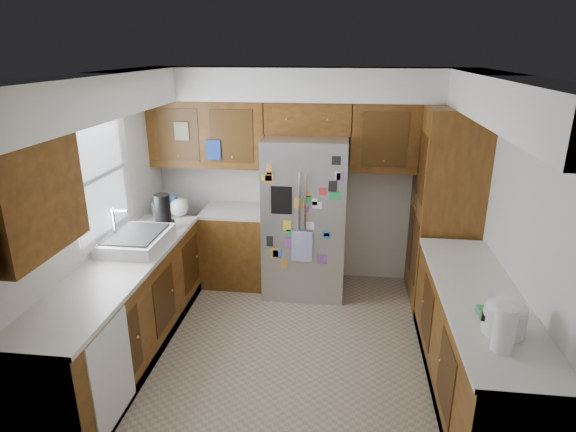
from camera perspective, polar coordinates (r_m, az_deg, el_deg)
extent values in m
plane|color=gray|center=(4.75, 0.63, -15.24)|extent=(3.60, 3.60, 0.00)
cube|color=silver|center=(5.69, 2.46, 4.60)|extent=(3.60, 0.04, 2.50)
cube|color=silver|center=(4.71, -21.64, 0.03)|extent=(0.04, 3.20, 2.50)
cube|color=silver|center=(4.37, 24.85, -1.86)|extent=(0.04, 3.20, 2.50)
cube|color=silver|center=(2.74, -3.08, -12.55)|extent=(3.60, 0.04, 2.50)
cube|color=white|center=(3.92, 0.76, 16.60)|extent=(3.60, 3.20, 0.02)
cube|color=white|center=(5.33, 2.46, 15.32)|extent=(3.60, 0.38, 0.35)
cube|color=white|center=(4.41, -21.16, 13.24)|extent=(0.38, 3.20, 0.35)
cube|color=white|center=(4.08, 24.41, 12.45)|extent=(0.38, 3.20, 0.35)
cube|color=#49260E|center=(5.62, -9.38, 9.64)|extent=(1.33, 0.34, 0.75)
cube|color=#49260E|center=(5.45, 14.53, 8.98)|extent=(1.33, 0.34, 0.75)
cube|color=#49260E|center=(3.55, -28.79, 1.83)|extent=(0.34, 0.85, 0.75)
cube|color=white|center=(4.69, -21.48, 4.46)|extent=(0.02, 0.90, 1.05)
cube|color=white|center=(4.67, -21.06, 4.46)|extent=(0.01, 1.02, 1.15)
cube|color=#1B3CA3|center=(5.44, -8.83, 7.75)|extent=(0.16, 0.02, 0.22)
cube|color=beige|center=(5.51, -12.49, 9.78)|extent=(0.16, 0.02, 0.20)
cube|color=#49260E|center=(4.66, -18.81, -10.80)|extent=(0.60, 2.60, 0.88)
cube|color=#49260E|center=(5.80, -6.07, -3.69)|extent=(0.75, 0.60, 0.88)
cube|color=beige|center=(4.45, -19.45, -5.65)|extent=(0.63, 2.60, 0.04)
cube|color=beige|center=(5.63, -6.23, 0.62)|extent=(0.75, 0.60, 0.04)
cube|color=black|center=(4.86, -18.31, -14.79)|extent=(0.60, 2.60, 0.10)
cube|color=white|center=(3.89, -20.05, -17.12)|extent=(0.01, 0.58, 0.80)
cube|color=#49260E|center=(4.23, 21.18, -14.37)|extent=(0.60, 2.25, 0.88)
cube|color=beige|center=(4.01, 21.98, -8.85)|extent=(0.63, 2.25, 0.04)
cube|color=black|center=(4.45, 20.55, -18.57)|extent=(0.60, 2.25, 0.10)
cube|color=#49260E|center=(5.40, 18.10, 0.88)|extent=(0.60, 0.90, 2.15)
cube|color=#9C9CA1|center=(5.42, 2.07, -0.04)|extent=(0.90, 0.75, 1.80)
cylinder|color=silver|center=(5.01, 1.36, 0.12)|extent=(0.02, 0.02, 0.90)
cylinder|color=silver|center=(5.00, 2.05, 0.10)|extent=(0.02, 0.02, 0.90)
cube|color=black|center=(4.99, -0.79, 1.88)|extent=(0.22, 0.01, 0.30)
cube|color=white|center=(5.12, 1.65, -3.65)|extent=(0.22, 0.01, 0.34)
cube|color=black|center=(4.83, 5.74, 6.56)|extent=(0.09, 0.00, 0.09)
cube|color=green|center=(5.10, 0.10, -2.01)|extent=(0.05, 0.00, 0.07)
cube|color=orange|center=(4.94, -2.26, 4.55)|extent=(0.09, 0.00, 0.12)
cube|color=white|center=(5.05, 2.55, -1.16)|extent=(0.10, 0.00, 0.08)
cube|color=orange|center=(4.98, 1.24, 1.50)|extent=(0.09, 0.00, 0.10)
cube|color=blue|center=(5.21, -1.30, -4.48)|extent=(0.09, 0.00, 0.08)
cube|color=green|center=(4.93, 5.54, 2.39)|extent=(0.11, 0.00, 0.08)
cube|color=white|center=(4.87, 5.91, 4.75)|extent=(0.05, 0.00, 0.09)
cube|color=#8C4C99|center=(5.14, 0.19, -3.28)|extent=(0.10, 0.00, 0.12)
cube|color=#8C4C99|center=(5.18, 4.07, -5.13)|extent=(0.10, 0.00, 0.10)
cube|color=#8C4C99|center=(5.10, 1.90, -2.72)|extent=(0.06, 0.00, 0.05)
cube|color=#8C4C99|center=(4.99, 2.18, 0.78)|extent=(0.06, 0.00, 0.06)
cube|color=orange|center=(4.94, 2.39, 2.61)|extent=(0.07, 0.00, 0.05)
cube|color=white|center=(5.10, 1.75, -2.56)|extent=(0.08, 0.00, 0.11)
cube|color=blue|center=(5.07, 4.53, -2.13)|extent=(0.08, 0.00, 0.06)
cube|color=yellow|center=(5.11, 1.38, -2.63)|extent=(0.11, 0.00, 0.08)
cube|color=blue|center=(5.08, 4.61, -2.38)|extent=(0.06, 0.00, 0.07)
cube|color=yellow|center=(4.94, -2.53, 4.51)|extent=(0.11, 0.00, 0.06)
cube|color=black|center=(4.90, 5.34, 3.52)|extent=(0.09, 0.00, 0.11)
cube|color=white|center=(5.14, 1.14, -3.45)|extent=(0.11, 0.00, 0.10)
cube|color=white|center=(4.96, 3.17, 1.69)|extent=(0.06, 0.00, 0.08)
cube|color=#8C4C99|center=(4.87, 6.20, 4.51)|extent=(0.07, 0.00, 0.10)
cube|color=green|center=(4.95, 2.30, 1.98)|extent=(0.09, 0.00, 0.08)
cube|color=orange|center=(5.25, -0.48, -5.70)|extent=(0.07, 0.00, 0.11)
cube|color=orange|center=(4.92, -2.24, 5.52)|extent=(0.05, 0.00, 0.11)
cube|color=white|center=(4.97, 3.46, 1.29)|extent=(0.10, 0.00, 0.08)
cube|color=orange|center=(5.21, -1.64, -4.39)|extent=(0.09, 0.00, 0.11)
cube|color=black|center=(5.16, -2.18, -3.01)|extent=(0.07, 0.00, 0.12)
cube|color=red|center=(4.92, 4.13, 2.91)|extent=(0.07, 0.00, 0.08)
cube|color=yellow|center=(5.07, -0.11, -1.19)|extent=(0.08, 0.00, 0.12)
cube|color=#49260E|center=(5.39, 2.43, 11.62)|extent=(0.96, 0.34, 0.35)
sphere|color=#182CB0|center=(5.35, -0.41, 14.95)|extent=(0.28, 0.28, 0.28)
cylinder|color=black|center=(5.37, 5.98, 14.34)|extent=(0.31, 0.31, 0.18)
ellipsoid|color=#333338|center=(5.36, 6.01, 15.28)|extent=(0.29, 0.29, 0.13)
cube|color=white|center=(4.75, -17.50, -2.79)|extent=(0.52, 0.70, 0.12)
cube|color=black|center=(4.73, -17.58, -2.06)|extent=(0.44, 0.60, 0.02)
cylinder|color=silver|center=(4.78, -19.88, -0.87)|extent=(0.02, 0.02, 0.30)
cylinder|color=silver|center=(4.71, -19.40, 0.58)|extent=(0.16, 0.02, 0.02)
cube|color=yellow|center=(4.54, -16.83, -4.30)|extent=(0.10, 0.18, 0.04)
cube|color=black|center=(5.10, -14.47, -1.09)|extent=(0.18, 0.14, 0.10)
cylinder|color=black|center=(5.04, -14.65, 0.93)|extent=(0.16, 0.16, 0.28)
cylinder|color=#9C9CA1|center=(5.41, -15.06, 0.60)|extent=(0.14, 0.14, 0.20)
sphere|color=white|center=(5.46, -12.83, 0.96)|extent=(0.20, 0.20, 0.20)
cube|color=#3F72B2|center=(5.67, -13.74, 1.46)|extent=(0.14, 0.10, 0.18)
cube|color=#BFB28C|center=(5.66, -12.34, 1.33)|extent=(0.10, 0.08, 0.14)
cylinder|color=white|center=(5.01, -15.67, -1.50)|extent=(0.08, 0.08, 0.11)
cylinder|color=white|center=(3.52, 24.27, -11.21)|extent=(0.27, 0.27, 0.18)
ellipsoid|color=white|center=(3.47, 24.48, -9.91)|extent=(0.26, 0.26, 0.12)
cube|color=black|center=(3.47, 22.28, -10.98)|extent=(0.04, 0.06, 0.04)
cylinder|color=white|center=(3.30, 24.28, -12.10)|extent=(0.13, 0.13, 0.30)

